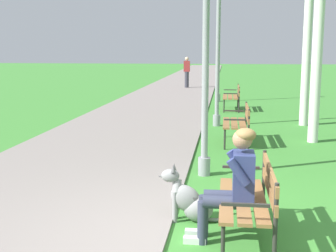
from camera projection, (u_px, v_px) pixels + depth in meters
ground_plane at (194, 245)px, 4.85m from camera, size 120.00×120.00×0.00m
paved_path at (186, 82)px, 28.59m from camera, size 3.79×60.00×0.04m
park_bench_near at (252, 194)px, 4.92m from camera, size 0.55×1.50×0.85m
park_bench_mid at (239, 120)px, 10.02m from camera, size 0.55×1.50×0.85m
park_bench_far at (233, 95)px, 15.51m from camera, size 0.55×1.50×0.85m
person_seated_on_near_bench at (233, 181)px, 4.84m from camera, size 0.74×0.49×1.25m
dog_grey at (190, 200)px, 5.50m from camera, size 0.83×0.29×0.71m
lamp_post_near at (206, 28)px, 7.15m from camera, size 0.24×0.24×4.63m
lamp_post_mid at (218, 47)px, 12.04m from camera, size 0.24×0.24×4.09m
lamp_post_far at (219, 40)px, 17.76m from camera, size 0.24×0.24×4.65m
pedestrian_distant at (187, 72)px, 24.09m from camera, size 0.32×0.22×1.65m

